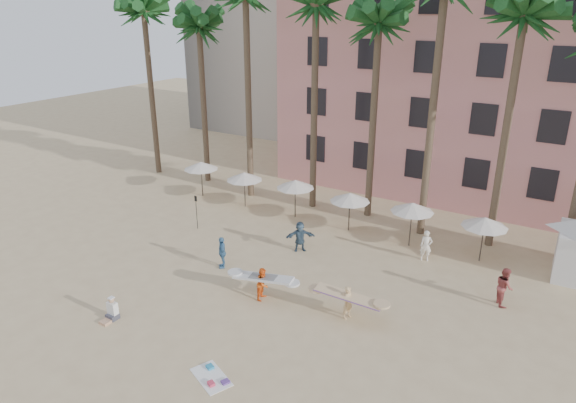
% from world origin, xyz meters
% --- Properties ---
extents(ground, '(120.00, 120.00, 0.00)m').
position_xyz_m(ground, '(0.00, 0.00, 0.00)').
color(ground, '#D1B789').
rests_on(ground, ground).
extents(pink_hotel, '(35.00, 14.00, 16.00)m').
position_xyz_m(pink_hotel, '(7.00, 26.00, 8.00)').
color(pink_hotel, '#D98489').
rests_on(pink_hotel, ground).
extents(palm_row, '(44.40, 5.40, 16.30)m').
position_xyz_m(palm_row, '(0.51, 15.00, 12.97)').
color(palm_row, brown).
rests_on(palm_row, ground).
extents(umbrella_row, '(22.50, 2.70, 2.73)m').
position_xyz_m(umbrella_row, '(-3.00, 12.50, 2.33)').
color(umbrella_row, '#332B23').
rests_on(umbrella_row, ground).
extents(beach_towel, '(2.05, 1.64, 0.14)m').
position_xyz_m(beach_towel, '(0.46, -2.71, 0.03)').
color(beach_towel, white).
rests_on(beach_towel, ground).
extents(carrier_yellow, '(3.15, 1.10, 1.61)m').
position_xyz_m(carrier_yellow, '(3.12, 3.68, 0.93)').
color(carrier_yellow, tan).
rests_on(carrier_yellow, ground).
extents(carrier_white, '(3.05, 1.31, 1.64)m').
position_xyz_m(carrier_white, '(-1.08, 3.03, 0.89)').
color(carrier_white, orange).
rests_on(carrier_white, ground).
extents(beachgoers, '(14.71, 7.42, 1.91)m').
position_xyz_m(beachgoers, '(1.46, 8.01, 0.92)').
color(beachgoers, teal).
rests_on(beachgoers, ground).
extents(paddle, '(0.18, 0.04, 2.23)m').
position_xyz_m(paddle, '(-9.33, 7.70, 1.41)').
color(paddle, black).
rests_on(paddle, ground).
extents(seated_man, '(0.48, 0.84, 1.10)m').
position_xyz_m(seated_man, '(-5.94, -2.05, 0.38)').
color(seated_man, '#3F3F4C').
rests_on(seated_man, ground).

